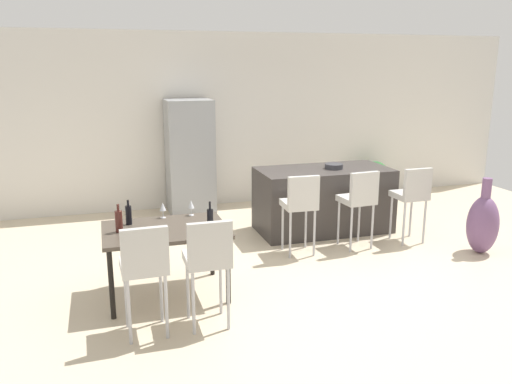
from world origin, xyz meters
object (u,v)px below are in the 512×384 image
dining_chair_far (208,256)px  floor_vase (483,224)px  refrigerator (190,157)px  bar_chair_right (412,193)px  potted_plant (375,176)px  bar_chair_left (300,202)px  bar_chair_middle (359,197)px  wine_bottle_near (129,215)px  kitchen_island (323,200)px  wine_bottle_far (119,221)px  wine_glass_middle (163,207)px  wine_bottle_left (210,219)px  wine_glass_right (191,205)px  dining_table (165,234)px  fruit_bowl (334,166)px  dining_chair_near (144,263)px

dining_chair_far → floor_vase: bearing=13.3°
dining_chair_far → refrigerator: (0.50, 3.85, 0.22)m
bar_chair_right → refrigerator: (-2.60, 2.34, 0.22)m
bar_chair_right → floor_vase: size_ratio=1.06×
potted_plant → bar_chair_left: bearing=-135.8°
bar_chair_middle → wine_bottle_near: size_ratio=3.97×
kitchen_island → dining_chair_far: (-2.19, -2.36, 0.24)m
kitchen_island → bar_chair_right: bearing=-42.6°
potted_plant → wine_bottle_far: bearing=-146.7°
bar_chair_right → wine_glass_middle: bearing=-174.3°
wine_bottle_near → wine_bottle_left: wine_bottle_left is taller
wine_bottle_near → potted_plant: (4.52, 2.80, -0.45)m
bar_chair_right → wine_glass_right: 3.07m
bar_chair_left → wine_glass_middle: (-1.75, -0.34, 0.17)m
refrigerator → kitchen_island: bearing=-41.7°
dining_table → dining_chair_far: bearing=-70.8°
wine_bottle_near → fruit_bowl: wine_bottle_near is taller
wine_bottle_left → dining_chair_far: bearing=-103.9°
bar_chair_left → fruit_bowl: bearing=44.2°
dining_chair_near → wine_bottle_far: 0.84m
wine_bottle_far → kitchen_island: bearing=27.8°
wine_bottle_far → wine_glass_middle: size_ratio=1.66×
bar_chair_right → wine_glass_middle: 3.38m
wine_bottle_far → dining_table: bearing=-0.2°
dining_table → potted_plant: dining_table is taller
kitchen_island → wine_bottle_far: (-2.92, -1.54, 0.39)m
wine_bottle_near → dining_chair_near: bearing=-86.5°
dining_table → bar_chair_left: bearing=21.6°
kitchen_island → wine_bottle_far: wine_bottle_far is taller
wine_bottle_left → fruit_bowl: 2.74m
fruit_bowl → potted_plant: bearing=44.2°
dining_chair_far → wine_bottle_left: size_ratio=3.64×
kitchen_island → floor_vase: 2.15m
dining_chair_far → fruit_bowl: dining_chair_far is taller
bar_chair_middle → wine_bottle_far: size_ratio=3.64×
bar_chair_left → dining_table: bearing=-158.4°
bar_chair_left → refrigerator: 2.55m
wine_bottle_near → wine_glass_right: wine_bottle_near is taller
bar_chair_right → wine_bottle_left: (-2.95, -0.87, 0.15)m
dining_chair_near → wine_bottle_near: size_ratio=3.97×
dining_chair_near → fruit_bowl: size_ratio=4.05×
dining_chair_near → bar_chair_right: bearing=22.4°
bar_chair_left → floor_vase: 2.37m
wine_glass_middle → refrigerator: refrigerator is taller
bar_chair_middle → fruit_bowl: size_ratio=4.05×
bar_chair_right → floor_vase: bar_chair_right is taller
bar_chair_right → dining_table: size_ratio=0.84×
refrigerator → floor_vase: (3.26, -2.96, -0.53)m
wine_bottle_left → wine_glass_middle: wine_bottle_left is taller
wine_bottle_near → bar_chair_middle: bearing=9.1°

